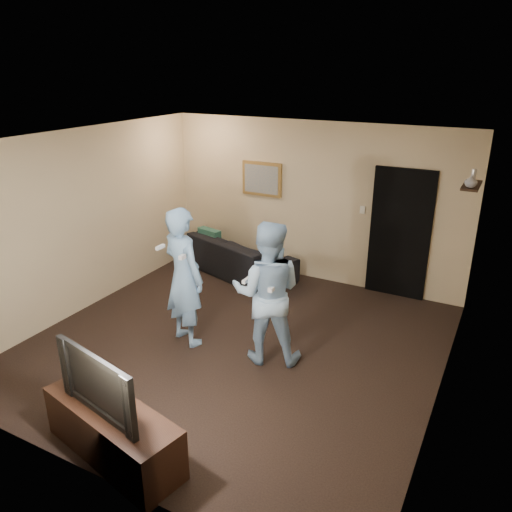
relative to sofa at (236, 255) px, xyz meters
The scene contains 19 objects.
ground 2.40m from the sofa, 60.29° to the right, with size 5.00×5.00×0.00m, color black.
ceiling 3.30m from the sofa, 60.29° to the right, with size 5.00×5.00×0.04m, color silver.
wall_back 1.60m from the sofa, 19.99° to the left, with size 5.00×0.04×2.60m, color tan.
wall_front 4.82m from the sofa, 75.51° to the right, with size 5.00×0.04×2.60m, color tan.
wall_left 2.64m from the sofa, 122.49° to the right, with size 0.04×5.00×2.60m, color tan.
wall_right 4.34m from the sofa, 29.35° to the right, with size 0.04×5.00×2.60m, color tan.
sofa is the anchor object (origin of this frame).
throw_pillow 0.57m from the sofa, behind, with size 0.45×0.14×0.45m, color #18483A.
painting_frame 1.38m from the sofa, 55.19° to the left, with size 0.72×0.05×0.57m, color olive.
painting_canvas 1.37m from the sofa, 53.31° to the left, with size 0.62×0.01×0.47m, color slate.
doorway 2.75m from the sofa, ahead, with size 0.90×0.06×2.00m, color black.
light_switch 2.29m from the sofa, 11.27° to the left, with size 0.08×0.02×0.12m, color silver.
wall_shelf 3.95m from the sofa, ahead, with size 0.20×0.60×0.03m, color black.
shelf_vase 4.01m from the sofa, ahead, with size 0.15×0.15×0.15m, color #9F9FA3.
shelf_figurine 4.00m from the sofa, ahead, with size 0.06×0.06×0.18m, color silver.
tv_console 4.45m from the sofa, 74.63° to the right, with size 1.50×0.48×0.54m, color black.
television 4.48m from the sofa, 74.63° to the right, with size 1.06×0.14×0.61m, color black.
wii_player_left 2.42m from the sofa, 76.08° to the right, with size 0.77×0.63×1.81m.
wii_player_right 2.80m from the sofa, 52.10° to the right, with size 1.04×0.92×1.77m.
Camera 1 is at (2.88, -4.85, 3.41)m, focal length 35.00 mm.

